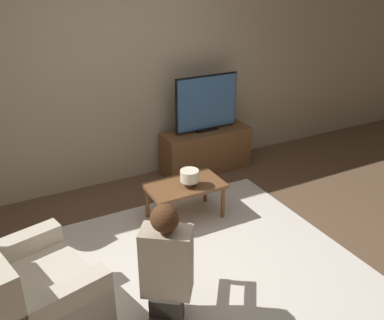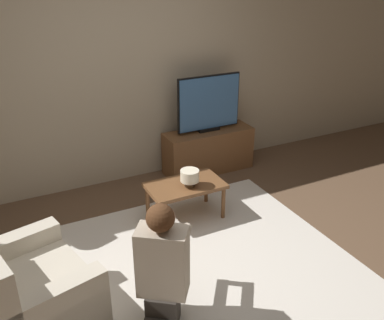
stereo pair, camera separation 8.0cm
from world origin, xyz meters
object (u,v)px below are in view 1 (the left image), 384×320
Objects in this scene: armchair at (32,298)px; person_kneeling at (166,267)px; coffee_table at (185,189)px; table_lamp at (190,177)px; tv at (207,103)px.

person_kneeling reaches higher than armchair.
coffee_table is 0.74× the size of armchair.
armchair is 1.76m from table_lamp.
table_lamp is (1.59, 0.73, 0.21)m from armchair.
armchair reaches higher than coffee_table.
person_kneeling is 5.30× the size of table_lamp.
armchair is at bearing -155.41° from table_lamp.
person_kneeling reaches higher than table_lamp.
table_lamp reaches higher than coffee_table.
table_lamp is at bearing -88.54° from person_kneeling.
coffee_table is at bearing -129.99° from tv.
coffee_table is (-0.73, -0.87, -0.52)m from tv.
tv is 0.79× the size of armchair.
armchair is (-1.57, -0.79, -0.06)m from coffee_table.
person_kneeling is at bearing -127.53° from armchair.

